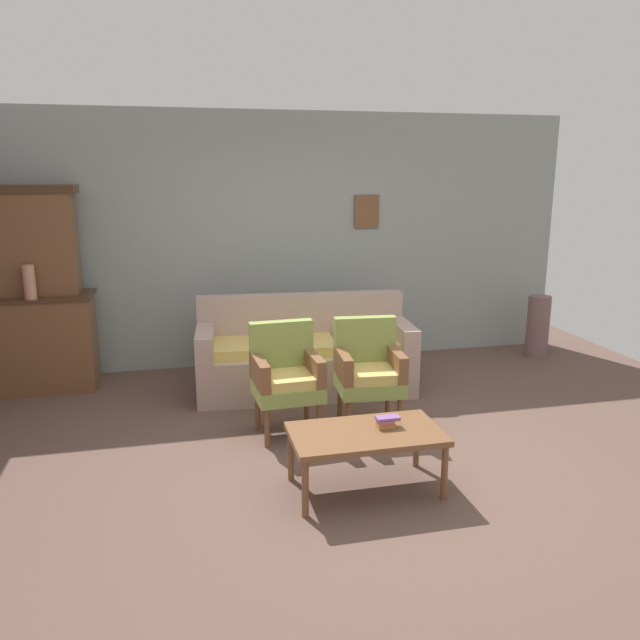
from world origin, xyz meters
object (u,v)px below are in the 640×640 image
object	(u,v)px
vase_on_cabinet	(29,282)
armchair_by_doorway	(286,374)
floor_vase_by_wall	(538,326)
side_cabinet	(35,342)
floral_couch	(305,357)
coffee_table	(366,437)
book_stack_on_table	(386,422)
armchair_near_cabinet	(368,368)

from	to	relation	value
vase_on_cabinet	armchair_by_doorway	xyz separation A→B (m)	(2.14, -1.41, -0.59)
floor_vase_by_wall	vase_on_cabinet	bearing A→B (deg)	-179.09
side_cabinet	floral_couch	bearing A→B (deg)	-13.84
floral_couch	armchair_by_doorway	world-z (taller)	same
coffee_table	book_stack_on_table	size ratio (longest dim) A/B	6.39
floor_vase_by_wall	side_cabinet	bearing A→B (deg)	178.94
side_cabinet	book_stack_on_table	bearing A→B (deg)	-44.30
side_cabinet	vase_on_cabinet	size ratio (longest dim) A/B	3.61
armchair_near_cabinet	floor_vase_by_wall	xyz separation A→B (m)	(2.52, 1.51, -0.15)
armchair_near_cabinet	floor_vase_by_wall	world-z (taller)	armchair_near_cabinet
floor_vase_by_wall	floral_couch	bearing A→B (deg)	-169.56
armchair_near_cabinet	coffee_table	world-z (taller)	armchair_near_cabinet
armchair_by_doorway	floor_vase_by_wall	size ratio (longest dim) A/B	1.29
floral_couch	armchair_by_doorway	bearing A→B (deg)	-110.16
floral_couch	armchair_by_doorway	xyz separation A→B (m)	(-0.35, -0.97, 0.17)
armchair_by_doorway	coffee_table	world-z (taller)	armchair_by_doorway
coffee_table	floral_couch	bearing A→B (deg)	89.78
armchair_by_doorway	armchair_near_cabinet	bearing A→B (deg)	-1.17
floral_couch	armchair_by_doorway	distance (m)	1.04
floral_couch	armchair_near_cabinet	size ratio (longest dim) A/B	2.33
book_stack_on_table	floor_vase_by_wall	distance (m)	3.70
side_cabinet	vase_on_cabinet	bearing A→B (deg)	-74.95
armchair_near_cabinet	side_cabinet	bearing A→B (deg)	150.80
side_cabinet	floral_couch	distance (m)	2.62
side_cabinet	floor_vase_by_wall	size ratio (longest dim) A/B	1.66
coffee_table	book_stack_on_table	xyz separation A→B (m)	(0.15, 0.03, 0.08)
armchair_near_cabinet	coffee_table	bearing A→B (deg)	-108.22
vase_on_cabinet	floor_vase_by_wall	xyz separation A→B (m)	(5.35, 0.09, -0.74)
side_cabinet	armchair_by_doorway	world-z (taller)	side_cabinet
floral_couch	floor_vase_by_wall	world-z (taller)	floral_couch
vase_on_cabinet	coffee_table	world-z (taller)	vase_on_cabinet
floral_couch	armchair_near_cabinet	bearing A→B (deg)	-71.18
vase_on_cabinet	book_stack_on_table	bearing A→B (deg)	-42.73
floral_couch	coffee_table	xyz separation A→B (m)	(-0.01, -2.02, 0.05)
floral_couch	side_cabinet	bearing A→B (deg)	166.16
coffee_table	book_stack_on_table	world-z (taller)	book_stack_on_table
floral_couch	coffee_table	size ratio (longest dim) A/B	2.10
armchair_by_doorway	coffee_table	bearing A→B (deg)	-71.77
floral_couch	armchair_near_cabinet	world-z (taller)	same
floor_vase_by_wall	armchair_near_cabinet	bearing A→B (deg)	-149.13
floral_couch	vase_on_cabinet	bearing A→B (deg)	169.97
book_stack_on_table	floor_vase_by_wall	world-z (taller)	floor_vase_by_wall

